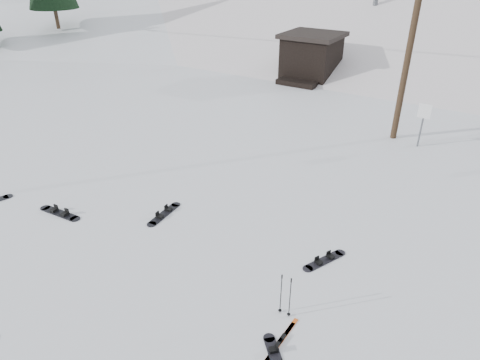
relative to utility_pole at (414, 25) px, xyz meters
The scene contains 13 objects.
ground 14.90m from the utility_pole, 98.13° to the right, with size 200.00×200.00×0.00m, color white.
ski_slope 44.31m from the utility_pole, 92.79° to the left, with size 60.00×75.00×45.00m, color white.
ridge_left 53.35m from the utility_pole, 138.18° to the left, with size 34.00×85.00×38.00m, color white.
treeline_left 44.65m from the utility_pole, 144.16° to the left, with size 20.00×64.00×10.00m, color black, non-canonical shape.
utility_pole is the anchor object (origin of this frame).
trail_sign 3.60m from the utility_pole, 21.04° to the right, with size 0.50×0.09×1.85m.
lift_hut 10.40m from the utility_pole, 135.24° to the left, with size 3.40×4.10×2.75m.
hero_skis 13.30m from the utility_pole, 86.13° to the right, with size 0.13×1.52×0.08m.
ski_poles 12.38m from the utility_pole, 87.26° to the right, with size 0.30×0.08×1.10m.
board_scatter_a 14.48m from the utility_pole, 121.94° to the right, with size 1.62×0.39×0.11m.
board_scatter_b 11.86m from the utility_pole, 114.12° to the right, with size 0.38×1.53×0.11m.
board_scatter_d 13.70m from the utility_pole, 85.68° to the right, with size 1.00×1.04×0.09m.
board_scatter_f 10.54m from the utility_pole, 86.22° to the right, with size 0.75×1.34×0.10m.
Camera 1 is at (5.42, -4.17, 7.30)m, focal length 32.00 mm.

